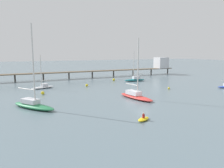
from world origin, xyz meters
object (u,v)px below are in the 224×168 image
Objects in this scene: sailboat_white at (43,86)px; mooring_buoy_near at (43,93)px; sailboat_red at (135,95)px; sailboat_green at (33,104)px; dinghy_yellow at (143,119)px; mooring_buoy_far at (169,88)px; pier at (130,66)px; mooring_buoy_mid at (114,80)px; sailboat_teal at (135,79)px; mooring_buoy_inner at (87,85)px.

sailboat_white reaches higher than mooring_buoy_near.
sailboat_red is 0.87× the size of sailboat_green.
mooring_buoy_far is (20.38, 19.06, 0.05)m from dinghy_yellow.
sailboat_green is (-40.87, -37.87, -3.00)m from pier.
sailboat_white reaches higher than mooring_buoy_far.
mooring_buoy_mid is at bearing 73.73° from sailboat_red.
dinghy_yellow is 42.44m from mooring_buoy_mid.
sailboat_red is at bearing 63.25° from dinghy_yellow.
mooring_buoy_far is at bearing -27.51° from sailboat_white.
mooring_buoy_mid is 28.69m from mooring_buoy_near.
dinghy_yellow is (13.64, -13.72, -0.59)m from sailboat_green.
sailboat_green reaches higher than mooring_buoy_mid.
dinghy_yellow is 27.90m from mooring_buoy_far.
pier is 40.35m from sailboat_white.
dinghy_yellow is 27.65m from mooring_buoy_near.
sailboat_red is (-20.64, -38.54, -3.08)m from pier.
sailboat_green is 26.69× the size of mooring_buoy_far.
sailboat_teal reaches higher than mooring_buoy_far.
sailboat_teal is at bearing 60.58° from dinghy_yellow.
pier is 30.37× the size of dinghy_yellow.
mooring_buoy_far is at bearing -11.97° from mooring_buoy_near.
mooring_buoy_far is at bearing 43.10° from dinghy_yellow.
sailboat_white is at bearing 77.79° from sailboat_green.
mooring_buoy_inner is (-4.15, 19.39, -0.35)m from sailboat_red.
pier is 9.17× the size of sailboat_white.
mooring_buoy_near is at bearing 143.60° from sailboat_red.
pier is 45.89m from mooring_buoy_near.
mooring_buoy_near is at bearing 112.20° from dinghy_yellow.
pier reaches higher than mooring_buoy_mid.
pier is 33.43m from mooring_buoy_far.
sailboat_red is 16.64× the size of mooring_buoy_inner.
mooring_buoy_far is (-6.85, -32.53, -3.54)m from pier.
sailboat_red is 15.06m from mooring_buoy_far.
mooring_buoy_inner reaches higher than mooring_buoy_far.
pier is at bearing 37.68° from mooring_buoy_inner.
mooring_buoy_mid is (-6.17, 3.41, -0.26)m from sailboat_teal.
mooring_buoy_mid is at bearing 43.03° from sailboat_green.
mooring_buoy_inner is (-11.99, -7.48, -0.04)m from mooring_buoy_mid.
sailboat_green reaches higher than mooring_buoy_far.
mooring_buoy_mid is (7.84, 26.87, -0.31)m from sailboat_red.
pier is 152.44× the size of mooring_buoy_far.
pier is at bearing 62.18° from dinghy_yellow.
sailboat_red reaches higher than sailboat_teal.
sailboat_green is (-4.48, -20.72, 0.22)m from sailboat_white.
sailboat_green is at bearing -137.18° from pier.
mooring_buoy_mid is (14.42, 39.92, 0.20)m from dinghy_yellow.
sailboat_teal is at bearing 33.64° from sailboat_green.
sailboat_red is 20.23m from sailboat_green.
mooring_buoy_inner is at bearing 102.09° from sailboat_red.
sailboat_white reaches higher than mooring_buoy_mid.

